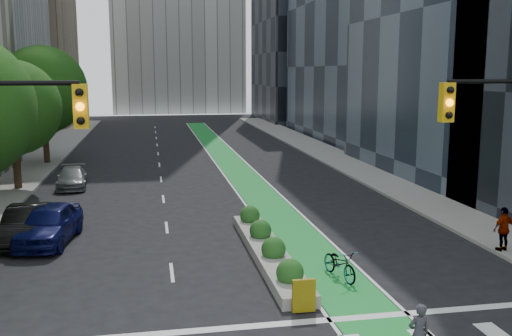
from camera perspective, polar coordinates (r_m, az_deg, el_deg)
name	(u,v)px	position (r m, az deg, el deg)	size (l,w,h in m)	color
sidewalk_left	(16,180)	(40.16, -22.89, -1.14)	(3.60, 90.00, 0.15)	gray
sidewalk_right	(361,169)	(41.94, 10.42, -0.10)	(3.60, 90.00, 0.15)	gray
bike_lane_paint	(231,163)	(44.56, -2.55, 0.54)	(2.20, 70.00, 0.01)	#1A8F33
building_tan_far	(13,24)	(81.56, -23.11, 13.09)	(14.00, 16.00, 26.00)	tan
building_dark_end	(310,22)	(85.06, 5.41, 14.30)	(14.00, 18.00, 28.00)	black
tree_midfar	(13,108)	(36.50, -23.15, 5.56)	(5.60, 5.60, 7.76)	black
tree_far	(43,90)	(46.27, -20.56, 7.35)	(6.60, 6.60, 9.00)	black
median_planter	(268,248)	(22.09, 1.18, -7.99)	(1.20, 10.26, 1.10)	gray
bicycle	(340,263)	(20.14, 8.38, -9.41)	(0.70, 2.00, 1.05)	gray
cyclist	(419,334)	(14.93, 15.96, -15.67)	(0.57, 0.37, 1.55)	#35303A
parked_car_left_near	(49,224)	(25.29, -19.96, -5.26)	(1.92, 4.78, 1.63)	#0C0F48
parked_car_left_mid	(27,224)	(25.84, -21.96, -5.22)	(1.58, 4.53, 1.49)	black
parked_car_left_far	(72,178)	(36.73, -17.93, -0.94)	(1.71, 4.22, 1.22)	slate
pedestrian_far	(504,229)	(24.25, 23.54, -5.61)	(1.02, 0.42, 1.74)	gray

